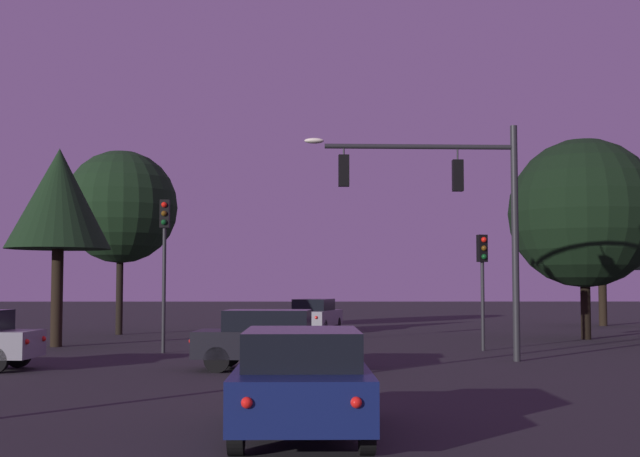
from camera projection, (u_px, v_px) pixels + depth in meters
ground_plane at (329, 348)px, 29.63m from camera, size 168.00×168.00×0.00m
traffic_signal_mast_arm at (455, 200)px, 24.79m from camera, size 6.11×0.52×6.72m
traffic_light_corner_left at (164, 245)px, 27.81m from camera, size 0.30×0.35×4.88m
traffic_light_corner_right at (483, 268)px, 28.66m from camera, size 0.36×0.38×3.81m
car_nearside_lane at (302, 380)px, 12.46m from camera, size 1.91×4.43×1.52m
car_crossing_left at (272, 339)px, 22.09m from camera, size 4.11×2.04×1.52m
car_far_lane at (314, 315)px, 39.53m from camera, size 2.67×4.57×1.52m
tree_behind_sign at (584, 213)px, 34.79m from camera, size 5.97×5.97×8.02m
tree_left_far at (59, 200)px, 30.67m from camera, size 3.66×3.66×6.98m
tree_right_cluster at (601, 230)px, 46.25m from camera, size 4.33×4.33×7.28m
tree_lot_edge at (121, 207)px, 38.12m from camera, size 4.95×4.95×8.05m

